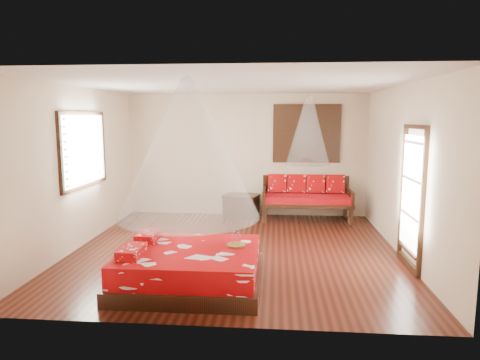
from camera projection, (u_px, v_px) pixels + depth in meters
name	position (u px, v px, depth m)	size (l,w,h in m)	color
room	(235.00, 169.00, 7.18)	(5.54, 5.54, 2.84)	black
bed	(189.00, 267.00, 5.81)	(1.91, 1.73, 0.63)	black
daybed	(306.00, 196.00, 9.55)	(1.96, 0.87, 0.98)	black
storage_chest	(241.00, 206.00, 9.77)	(0.88, 0.74, 0.52)	black
shutter_panel	(307.00, 134.00, 9.67)	(1.52, 0.06, 1.32)	black
window_left	(84.00, 150.00, 7.56)	(0.10, 1.74, 1.34)	black
glazed_door	(412.00, 198.00, 6.41)	(0.08, 1.02, 2.16)	black
wine_tray	(236.00, 242.00, 5.91)	(0.26, 0.26, 0.21)	brown
mosquito_net_main	(188.00, 150.00, 5.58)	(1.88, 1.88, 1.80)	white
mosquito_net_daybed	(308.00, 130.00, 9.20)	(0.94, 0.94, 1.50)	white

